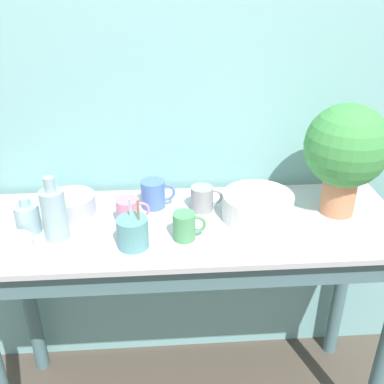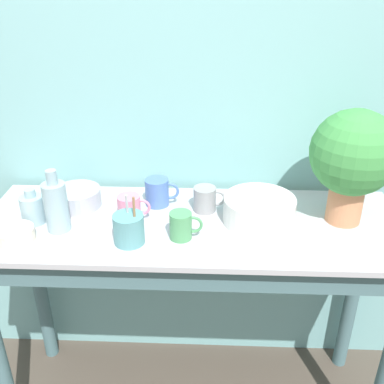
# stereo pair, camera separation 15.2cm
# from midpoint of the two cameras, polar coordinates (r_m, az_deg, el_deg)

# --- Properties ---
(wall_back) EXTENTS (6.00, 0.05, 2.40)m
(wall_back) POSITION_cam_midpoint_polar(r_m,az_deg,el_deg) (1.75, -3.29, 10.15)
(wall_back) COLOR #7AB2B2
(wall_back) RESTS_ON ground_plane
(counter_table) EXTENTS (1.49, 0.53, 0.90)m
(counter_table) POSITION_cam_midpoint_polar(r_m,az_deg,el_deg) (1.67, -2.59, -10.04)
(counter_table) COLOR slate
(counter_table) RESTS_ON ground_plane
(potted_plant) EXTENTS (0.29, 0.29, 0.40)m
(potted_plant) POSITION_cam_midpoint_polar(r_m,az_deg,el_deg) (1.60, 16.44, 5.12)
(potted_plant) COLOR tan
(potted_plant) RESTS_ON counter_table
(bowl_wash_large) EXTENTS (0.25, 0.25, 0.09)m
(bowl_wash_large) POSITION_cam_midpoint_polar(r_m,az_deg,el_deg) (1.59, 5.64, -1.90)
(bowl_wash_large) COLOR silver
(bowl_wash_large) RESTS_ON counter_table
(bottle_tall) EXTENTS (0.08, 0.08, 0.22)m
(bottle_tall) POSITION_cam_midpoint_polar(r_m,az_deg,el_deg) (1.54, -19.84, -2.63)
(bottle_tall) COLOR #93B2BC
(bottle_tall) RESTS_ON counter_table
(bottle_short) EXTENTS (0.08, 0.08, 0.13)m
(bottle_short) POSITION_cam_midpoint_polar(r_m,az_deg,el_deg) (1.63, -22.71, -3.11)
(bottle_short) COLOR #93B2BC
(bottle_short) RESTS_ON counter_table
(mug_green) EXTENTS (0.11, 0.07, 0.09)m
(mug_green) POSITION_cam_midpoint_polar(r_m,az_deg,el_deg) (1.47, -3.87, -4.42)
(mug_green) COLOR #4C935B
(mug_green) RESTS_ON counter_table
(mug_grey) EXTENTS (0.12, 0.08, 0.09)m
(mug_grey) POSITION_cam_midpoint_polar(r_m,az_deg,el_deg) (1.64, -1.30, -0.88)
(mug_grey) COLOR gray
(mug_grey) RESTS_ON counter_table
(mug_pink) EXTENTS (0.12, 0.08, 0.09)m
(mug_pink) POSITION_cam_midpoint_polar(r_m,az_deg,el_deg) (1.58, -10.78, -2.52)
(mug_pink) COLOR pink
(mug_pink) RESTS_ON counter_table
(mug_blue) EXTENTS (0.13, 0.09, 0.10)m
(mug_blue) POSITION_cam_midpoint_polar(r_m,az_deg,el_deg) (1.67, -7.49, -0.31)
(mug_blue) COLOR #4C70B7
(mug_blue) RESTS_ON counter_table
(bowl_small_steel) EXTENTS (0.17, 0.17, 0.07)m
(bowl_small_steel) POSITION_cam_midpoint_polar(r_m,az_deg,el_deg) (1.70, -17.59, -1.53)
(bowl_small_steel) COLOR #A8A8B2
(bowl_small_steel) RESTS_ON counter_table
(bowl_small_cream) EXTENTS (0.12, 0.12, 0.04)m
(bowl_small_cream) POSITION_cam_midpoint_polar(r_m,az_deg,el_deg) (1.55, -24.33, -6.30)
(bowl_small_cream) COLOR beige
(bowl_small_cream) RESTS_ON counter_table
(utensil_cup) EXTENTS (0.10, 0.10, 0.17)m
(utensil_cup) POSITION_cam_midpoint_polar(r_m,az_deg,el_deg) (1.45, -10.53, -5.17)
(utensil_cup) COLOR #569399
(utensil_cup) RESTS_ON counter_table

